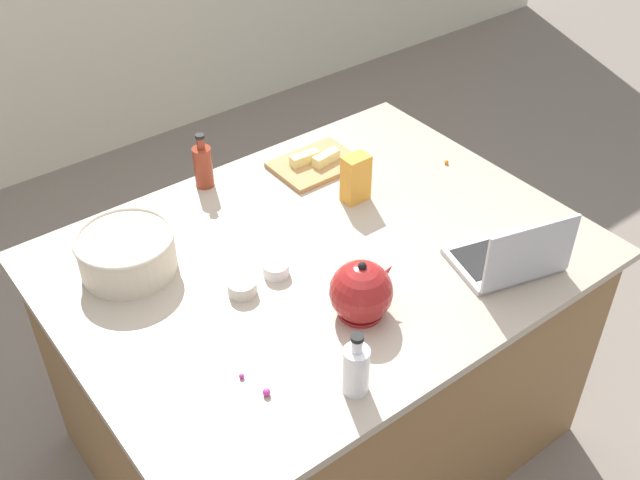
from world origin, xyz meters
TOP-DOWN VIEW (x-y plane):
  - ground_plane at (0.00, 0.00)m, footprint 12.00×12.00m
  - island_counter at (0.00, 0.00)m, footprint 1.62×1.22m
  - laptop at (0.41, -0.41)m, footprint 0.36×0.30m
  - mixing_bowl_large at (-0.51, 0.29)m, footprint 0.30×0.30m
  - bottle_vinegar at (-0.26, -0.49)m, footprint 0.07×0.07m
  - bottle_soy at (-0.09, 0.54)m, footprint 0.07×0.07m
  - kettle at (-0.07, -0.28)m, footprint 0.21×0.18m
  - cutting_board at (0.29, 0.40)m, footprint 0.30×0.22m
  - butter_stick_left at (0.32, 0.38)m, footprint 0.11×0.05m
  - butter_stick_right at (0.25, 0.42)m, footprint 0.11×0.04m
  - ramekin_small at (-0.29, -0.01)m, footprint 0.09×0.09m
  - ramekin_medium at (-0.17, 0.00)m, footprint 0.08×0.08m
  - candy_bag at (0.27, 0.15)m, footprint 0.09×0.06m
  - candy_0 at (-0.47, -0.28)m, footprint 0.01×0.01m
  - candy_1 at (0.67, 0.12)m, footprint 0.02×0.02m
  - candy_2 at (-0.45, -0.37)m, footprint 0.02×0.02m

SIDE VIEW (x-z plane):
  - ground_plane at x=0.00m, z-range 0.00..0.00m
  - island_counter at x=0.00m, z-range 0.00..0.90m
  - candy_0 at x=-0.47m, z-range 0.90..0.91m
  - candy_1 at x=0.67m, z-range 0.90..0.92m
  - cutting_board at x=0.29m, z-range 0.90..0.92m
  - candy_2 at x=-0.45m, z-range 0.90..0.92m
  - ramekin_medium at x=-0.17m, z-range 0.90..0.94m
  - ramekin_small at x=-0.29m, z-range 0.90..0.94m
  - butter_stick_left at x=0.32m, z-range 0.92..0.95m
  - butter_stick_right at x=0.25m, z-range 0.92..0.95m
  - laptop at x=0.41m, z-range 0.84..1.06m
  - mixing_bowl_large at x=-0.51m, z-range 0.90..1.03m
  - bottle_vinegar at x=-0.26m, z-range 0.88..1.07m
  - kettle at x=-0.07m, z-range 0.88..1.08m
  - bottle_soy at x=-0.09m, z-range 0.88..1.08m
  - candy_bag at x=0.27m, z-range 0.90..1.07m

